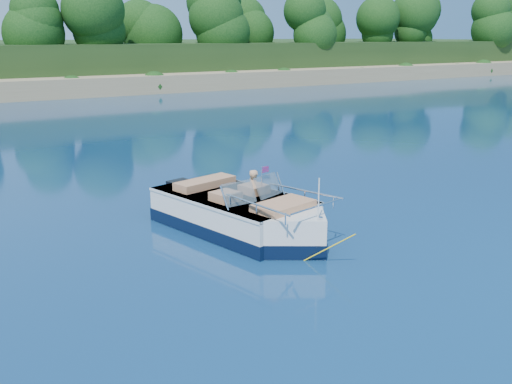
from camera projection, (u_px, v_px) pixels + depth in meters
The scene contains 6 objects.
ground at pixel (358, 216), 15.48m from camera, with size 160.00×160.00×0.00m, color #091D3F.
shoreline at pixel (1, 68), 67.75m from camera, with size 170.00×59.00×6.00m.
treeline at pixel (36, 25), 47.81m from camera, with size 150.00×7.12×8.19m.
motorboat at pixel (244, 217), 14.12m from camera, with size 3.08×6.05×2.05m.
tow_tube at pixel (256, 202), 16.49m from camera, with size 1.56×1.56×0.34m.
boy at pixel (253, 206), 16.43m from camera, with size 0.52×0.34×1.43m, color tan.
Camera 1 is at (-10.03, -11.16, 4.75)m, focal length 40.00 mm.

